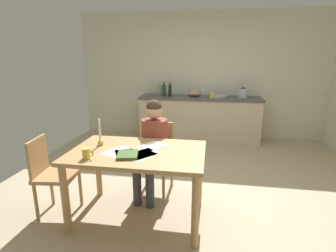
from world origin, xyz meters
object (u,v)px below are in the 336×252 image
object	(u,v)px
mixing_bowl	(194,93)
wine_glass_near_sink	(203,91)
wine_glass_back_left	(193,90)
coffee_mug	(86,153)
bottle_vinegar	(164,90)
book_magazine	(128,155)
bottle_wine_red	(170,90)
bottle_oil	(160,90)
wine_glass_by_kettle	(197,90)
person_seated	(153,142)
chair_at_table	(157,153)
stovetop_kettle	(243,93)
candlestick	(100,138)
teacup_on_counter	(212,96)
dining_table	(138,160)
sink_unit	(218,96)
chair_side_empty	(51,173)

from	to	relation	value
mixing_bowl	wine_glass_near_sink	xyz separation A→B (m)	(0.17, 0.09, 0.05)
mixing_bowl	wine_glass_back_left	xyz separation A→B (m)	(-0.03, 0.09, 0.05)
coffee_mug	wine_glass_near_sink	bearing A→B (deg)	74.12
bottle_vinegar	mixing_bowl	bearing A→B (deg)	1.30
book_magazine	bottle_wine_red	world-z (taller)	bottle_wine_red
bottle_oil	wine_glass_by_kettle	size ratio (longest dim) A/B	1.79
bottle_wine_red	person_seated	bearing A→B (deg)	-86.22
chair_at_table	stovetop_kettle	world-z (taller)	stovetop_kettle
wine_glass_back_left	wine_glass_by_kettle	bearing A→B (deg)	0.00
bottle_wine_red	stovetop_kettle	world-z (taller)	bottle_wine_red
candlestick	bottle_vinegar	xyz separation A→B (m)	(0.19, 2.85, 0.17)
stovetop_kettle	wine_glass_back_left	bearing A→B (deg)	171.39
teacup_on_counter	bottle_oil	bearing A→B (deg)	167.97
dining_table	coffee_mug	distance (m)	0.53
book_magazine	mixing_bowl	bearing A→B (deg)	69.60
dining_table	sink_unit	size ratio (longest dim) A/B	3.79
person_seated	wine_glass_back_left	size ratio (longest dim) A/B	7.76
book_magazine	sink_unit	world-z (taller)	sink_unit
stovetop_kettle	wine_glass_back_left	world-z (taller)	stovetop_kettle
coffee_mug	teacup_on_counter	distance (m)	3.27
dining_table	coffee_mug	bearing A→B (deg)	-145.21
candlestick	bottle_oil	bearing A→B (deg)	88.15
coffee_mug	wine_glass_by_kettle	xyz separation A→B (m)	(0.83, 3.35, 0.19)
chair_side_empty	wine_glass_back_left	world-z (taller)	wine_glass_back_left
chair_at_table	wine_glass_back_left	distance (m)	2.46
chair_at_table	stovetop_kettle	xyz separation A→B (m)	(1.28, 2.24, 0.51)
sink_unit	bottle_vinegar	xyz separation A→B (m)	(-1.11, 0.04, 0.10)
dining_table	stovetop_kettle	world-z (taller)	stovetop_kettle
coffee_mug	sink_unit	size ratio (longest dim) A/B	0.31
chair_at_table	wine_glass_by_kettle	xyz separation A→B (m)	(0.37, 2.39, 0.52)
bottle_oil	wine_glass_near_sink	world-z (taller)	bottle_oil
bottle_vinegar	book_magazine	bearing A→B (deg)	-86.28
bottle_vinegar	sink_unit	bearing A→B (deg)	-1.91
chair_side_empty	candlestick	bearing A→B (deg)	20.87
sink_unit	bottle_vinegar	size ratio (longest dim) A/B	1.27
coffee_mug	bottle_vinegar	size ratio (longest dim) A/B	0.39
bottle_oil	mixing_bowl	world-z (taller)	bottle_oil
bottle_wine_red	teacup_on_counter	size ratio (longest dim) A/B	2.45
candlestick	book_magazine	distance (m)	0.48
mixing_bowl	chair_at_table	bearing A→B (deg)	-97.87
candlestick	bottle_wine_red	xyz separation A→B (m)	(0.33, 2.77, 0.17)
sink_unit	mixing_bowl	bearing A→B (deg)	173.91
coffee_mug	bottle_wine_red	bearing A→B (deg)	84.68
person_seated	book_magazine	distance (m)	0.71
person_seated	mixing_bowl	bearing A→B (deg)	82.16
bottle_oil	bottle_wine_red	xyz separation A→B (m)	(0.23, -0.12, 0.00)
book_magazine	wine_glass_back_left	size ratio (longest dim) A/B	1.52
wine_glass_by_kettle	wine_glass_back_left	distance (m)	0.08
sink_unit	bottle_vinegar	distance (m)	1.12
book_magazine	wine_glass_back_left	distance (m)	3.26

